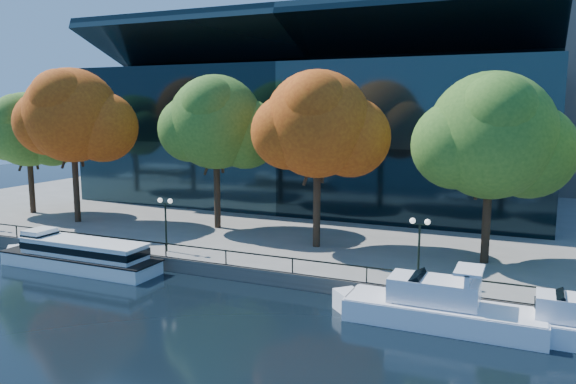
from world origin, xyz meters
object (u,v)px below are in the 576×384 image
at_px(cruiser_far, 575,325).
at_px(tree_3, 319,126).
at_px(lamp_1, 165,212).
at_px(lamp_2, 419,235).
at_px(cruiser_near, 434,306).
at_px(tree_4, 494,138).
at_px(tree_1, 73,117).
at_px(tree_0, 28,131).
at_px(tree_2, 217,124).
at_px(tour_boat, 76,254).

bearing_deg(cruiser_far, tree_3, 151.46).
relative_size(tree_3, lamp_1, 3.35).
relative_size(cruiser_far, lamp_2, 2.32).
height_order(cruiser_near, tree_3, tree_3).
bearing_deg(tree_4, tree_1, -178.90).
relative_size(tree_0, tree_3, 0.90).
relative_size(lamp_1, lamp_2, 1.00).
distance_m(cruiser_near, tree_3, 17.04).
relative_size(cruiser_near, lamp_1, 2.89).
xyz_separation_m(tree_3, lamp_2, (8.78, -5.81, -6.29)).
relative_size(cruiser_near, lamp_2, 2.89).
xyz_separation_m(tree_2, tree_4, (22.90, -2.35, -0.58)).
height_order(tour_boat, tree_3, tree_3).
height_order(tree_0, tree_4, tree_4).
distance_m(tree_2, lamp_1, 10.69).
height_order(cruiser_far, tree_0, tree_0).
height_order(tree_2, tree_3, tree_3).
height_order(tour_boat, tree_2, tree_2).
relative_size(tour_boat, tree_3, 1.03).
xyz_separation_m(tree_0, tree_3, (31.57, -1.41, 0.97)).
relative_size(tree_1, tree_3, 1.06).
height_order(cruiser_near, tree_1, tree_1).
xyz_separation_m(tree_3, tree_4, (12.34, 0.50, -0.64)).
bearing_deg(cruiser_near, tree_0, 165.05).
distance_m(tree_0, tree_4, 43.92).
distance_m(tour_boat, tree_4, 30.63).
xyz_separation_m(cruiser_far, lamp_2, (-8.53, 3.61, 3.01)).
xyz_separation_m(tree_0, lamp_2, (40.35, -7.22, -5.33)).
bearing_deg(cruiser_near, tree_3, 136.79).
xyz_separation_m(cruiser_far, tree_0, (-48.88, 10.83, 8.34)).
height_order(tour_boat, cruiser_near, cruiser_near).
xyz_separation_m(tree_1, tree_3, (24.00, 0.20, -0.48)).
height_order(cruiser_near, lamp_2, lamp_2).
distance_m(tour_boat, tree_0, 21.18).
bearing_deg(cruiser_near, tree_4, 79.58).
relative_size(tree_1, tree_4, 1.09).
bearing_deg(tree_3, lamp_1, -149.79).
bearing_deg(cruiser_near, lamp_1, 168.91).
height_order(tree_0, tree_1, tree_1).
distance_m(tour_boat, lamp_2, 24.57).
distance_m(tree_4, lamp_2, 9.18).
relative_size(tree_0, tree_2, 0.90).
bearing_deg(tour_boat, tree_1, 133.03).
distance_m(tree_1, lamp_1, 16.55).
height_order(tree_3, lamp_1, tree_3).
height_order(tree_1, tree_2, tree_1).
relative_size(tree_2, lamp_1, 3.35).
distance_m(tree_1, tree_3, 24.00).
height_order(tree_2, lamp_2, tree_2).
height_order(tree_4, lamp_1, tree_4).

